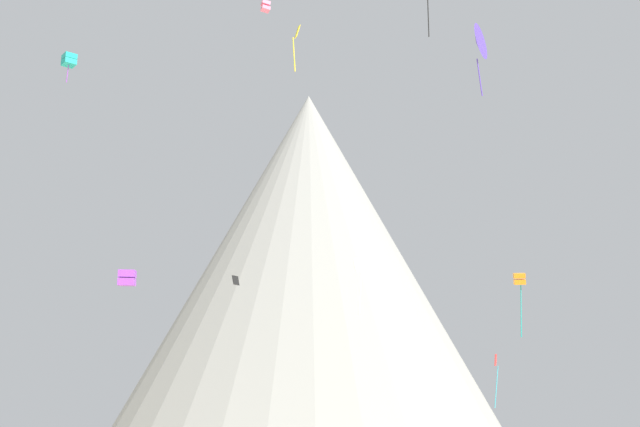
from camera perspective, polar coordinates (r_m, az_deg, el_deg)
The scene contains 10 objects.
rock_massif at distance 131.60m, azimuth -0.91°, elevation -4.66°, with size 80.67×80.67×57.39m.
kite_black_mid at distance 87.89m, azimuth -5.86°, elevation -4.62°, with size 0.83×0.85×1.05m.
kite_yellow_high at distance 59.59m, azimuth -1.66°, elevation 11.92°, with size 0.57×0.60×3.54m.
kite_indigo_high at distance 57.79m, azimuth 10.91°, elevation 11.57°, with size 1.81×2.48×5.18m.
kite_red_low at distance 88.97m, azimuth 12.08°, elevation -10.54°, with size 0.52×0.78×5.52m.
kite_teal_high at distance 88.79m, azimuth -16.97°, elevation 10.12°, with size 1.72×1.72×3.01m.
kite_rainbow_high at distance 76.49m, azimuth -3.79°, elevation 14.11°, with size 0.96×0.93×0.95m.
kite_orange_mid at distance 68.92m, azimuth 13.64°, elevation -4.50°, with size 1.04×1.10×5.27m.
kite_violet_mid at distance 63.38m, azimuth -13.21°, elevation -4.36°, with size 1.26×1.30×1.27m.
kite_white_mid at distance 66.56m, azimuth 2.74°, elevation -4.12°, with size 0.99×0.66×4.55m.
Camera 1 is at (-2.28, -28.80, 3.49)m, focal length 46.23 mm.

